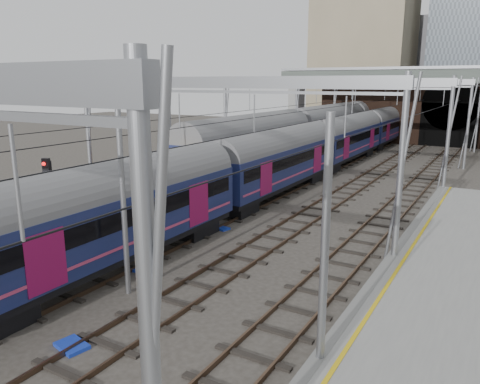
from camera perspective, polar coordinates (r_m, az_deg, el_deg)
The scene contains 12 objects.
ground at distance 16.97m, azimuth -18.19°, elevation -14.12°, with size 160.00×160.00×0.00m, color #38332D.
tracks at distance 28.38m, azimuth 4.86°, elevation -2.30°, with size 14.40×80.00×0.22m.
overhead_line at distance 33.34m, azimuth 9.97°, elevation 11.28°, with size 16.80×80.00×8.00m.
retaining_wall at distance 62.61m, azimuth 21.04°, elevation 9.41°, with size 28.00×2.75×9.00m.
overbridge at distance 56.95m, azimuth 18.85°, elevation 12.25°, with size 28.00×3.00×9.25m.
city_skyline at distance 81.27m, azimuth 25.11°, elevation 18.80°, with size 37.50×27.50×60.00m.
train_main at distance 38.87m, azimuth 9.43°, elevation 5.39°, with size 2.65×61.37×4.61m.
train_second at distance 61.21m, azimuth 13.49°, elevation 8.29°, with size 3.09×71.34×5.22m.
signal_near_left at distance 22.06m, azimuth -22.02°, elevation -0.24°, with size 0.36×0.45×4.44m.
equip_cover_a at distance 19.92m, azimuth -11.45°, elevation -9.33°, with size 0.88×0.62×0.10m, color #1834B7.
equip_cover_b at distance 24.90m, azimuth -2.27°, elevation -4.44°, with size 0.81×0.57×0.09m, color #1834B7.
equip_cover_c at distance 15.30m, azimuth -19.81°, elevation -17.21°, with size 0.97×0.69×0.11m, color #1834B7.
Camera 1 is at (11.61, -9.75, 7.63)m, focal length 35.00 mm.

